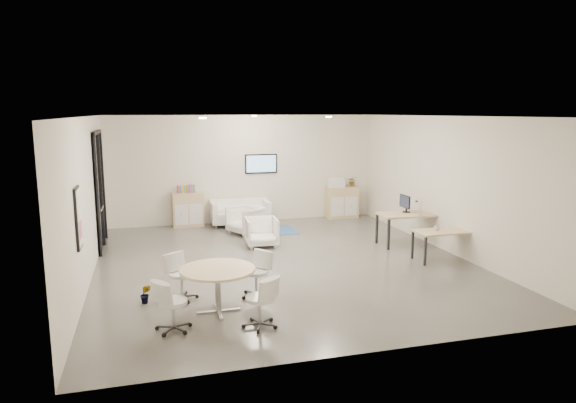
# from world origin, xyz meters

# --- Properties ---
(room_shell) EXTENTS (9.60, 10.60, 4.80)m
(room_shell) POSITION_xyz_m (0.00, 0.00, 1.60)
(room_shell) COLOR #504E49
(room_shell) RESTS_ON ground
(glass_door) EXTENTS (0.09, 1.90, 2.85)m
(glass_door) POSITION_xyz_m (-3.95, 2.51, 1.50)
(glass_door) COLOR black
(glass_door) RESTS_ON room_shell
(artwork) EXTENTS (0.05, 0.54, 1.04)m
(artwork) POSITION_xyz_m (-3.97, -1.60, 1.55)
(artwork) COLOR black
(artwork) RESTS_ON room_shell
(wall_tv) EXTENTS (0.98, 0.06, 0.58)m
(wall_tv) POSITION_xyz_m (0.50, 4.46, 1.75)
(wall_tv) COLOR black
(wall_tv) RESTS_ON room_shell
(ceiling_spots) EXTENTS (3.14, 4.14, 0.03)m
(ceiling_spots) POSITION_xyz_m (-0.20, 0.83, 3.18)
(ceiling_spots) COLOR #FFEAC6
(ceiling_spots) RESTS_ON room_shell
(sideboard_left) EXTENTS (0.88, 0.46, 0.99)m
(sideboard_left) POSITION_xyz_m (-1.73, 4.25, 0.49)
(sideboard_left) COLOR tan
(sideboard_left) RESTS_ON room_shell
(sideboard_right) EXTENTS (0.98, 0.47, 0.98)m
(sideboard_right) POSITION_xyz_m (3.03, 4.24, 0.49)
(sideboard_right) COLOR tan
(sideboard_right) RESTS_ON room_shell
(books) EXTENTS (0.51, 0.14, 0.22)m
(books) POSITION_xyz_m (-1.77, 4.25, 1.10)
(books) COLOR red
(books) RESTS_ON sideboard_left
(printer) EXTENTS (0.44, 0.36, 0.31)m
(printer) POSITION_xyz_m (2.85, 4.24, 1.13)
(printer) COLOR white
(printer) RESTS_ON sideboard_right
(loveseat) EXTENTS (1.73, 0.90, 0.64)m
(loveseat) POSITION_xyz_m (-0.24, 4.07, 0.35)
(loveseat) COLOR white
(loveseat) RESTS_ON room_shell
(blue_rug) EXTENTS (1.53, 1.05, 0.01)m
(blue_rug) POSITION_xyz_m (0.37, 2.94, 0.01)
(blue_rug) COLOR #2D4B8A
(blue_rug) RESTS_ON room_shell
(armchair_left) EXTENTS (1.04, 1.06, 0.83)m
(armchair_left) POSITION_xyz_m (-0.29, 2.91, 0.41)
(armchair_left) COLOR white
(armchair_left) RESTS_ON room_shell
(armchair_right) EXTENTS (0.81, 0.77, 0.79)m
(armchair_right) POSITION_xyz_m (-0.16, 1.51, 0.39)
(armchair_right) COLOR white
(armchair_right) RESTS_ON room_shell
(desk_rear) EXTENTS (1.55, 0.80, 0.80)m
(desk_rear) POSITION_xyz_m (3.42, 0.66, 0.72)
(desk_rear) COLOR tan
(desk_rear) RESTS_ON room_shell
(desk_front) EXTENTS (1.30, 0.65, 0.68)m
(desk_front) POSITION_xyz_m (3.50, -0.77, 0.61)
(desk_front) COLOR tan
(desk_front) RESTS_ON room_shell
(monitor) EXTENTS (0.20, 0.50, 0.44)m
(monitor) POSITION_xyz_m (3.38, 0.81, 1.03)
(monitor) COLOR black
(monitor) RESTS_ON desk_rear
(round_table) EXTENTS (1.24, 1.24, 0.76)m
(round_table) POSITION_xyz_m (-1.79, -2.48, 0.67)
(round_table) COLOR tan
(round_table) RESTS_ON room_shell
(meeting_chairs) EXTENTS (2.33, 2.33, 0.82)m
(meeting_chairs) POSITION_xyz_m (-1.79, -2.48, 0.41)
(meeting_chairs) COLOR white
(meeting_chairs) RESTS_ON room_shell
(plant_cabinet) EXTENTS (0.37, 0.39, 0.24)m
(plant_cabinet) POSITION_xyz_m (3.39, 4.27, 1.10)
(plant_cabinet) COLOR #3F7F3F
(plant_cabinet) RESTS_ON sideboard_right
(plant_floor) EXTENTS (0.26, 0.38, 0.15)m
(plant_floor) POSITION_xyz_m (-2.95, -1.75, 0.08)
(plant_floor) COLOR #3F7F3F
(plant_floor) RESTS_ON room_shell
(cup) EXTENTS (0.13, 0.11, 0.12)m
(cup) POSITION_xyz_m (3.38, -0.68, 0.73)
(cup) COLOR white
(cup) RESTS_ON desk_front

